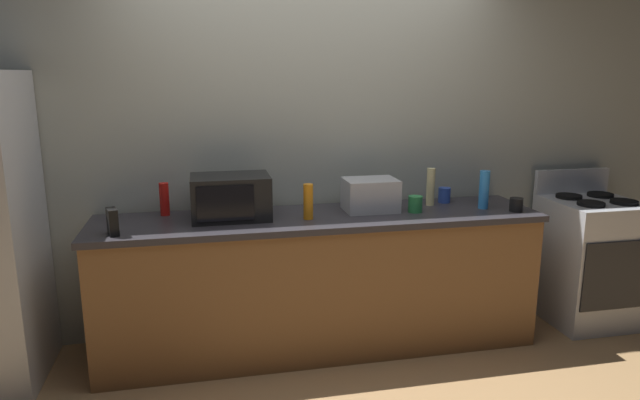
# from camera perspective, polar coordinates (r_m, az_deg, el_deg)

# --- Properties ---
(ground_plane) EXTENTS (8.00, 8.00, 0.00)m
(ground_plane) POSITION_cam_1_polar(r_m,az_deg,el_deg) (3.55, 1.42, -17.41)
(ground_plane) COLOR #A87F51
(back_wall) EXTENTS (6.40, 0.10, 2.70)m
(back_wall) POSITION_cam_1_polar(r_m,az_deg,el_deg) (3.88, -1.27, 6.35)
(back_wall) COLOR #9EA399
(back_wall) RESTS_ON ground_plane
(counter_run) EXTENTS (2.84, 0.64, 0.90)m
(counter_run) POSITION_cam_1_polar(r_m,az_deg,el_deg) (3.70, -0.00, -8.30)
(counter_run) COLOR brown
(counter_run) RESTS_ON ground_plane
(stove_range) EXTENTS (0.60, 0.61, 1.08)m
(stove_range) POSITION_cam_1_polar(r_m,az_deg,el_deg) (4.54, 25.66, -5.48)
(stove_range) COLOR #B7BABF
(stove_range) RESTS_ON ground_plane
(microwave) EXTENTS (0.48, 0.35, 0.27)m
(microwave) POSITION_cam_1_polar(r_m,az_deg,el_deg) (3.51, -9.07, 0.31)
(microwave) COLOR black
(microwave) RESTS_ON counter_run
(toaster_oven) EXTENTS (0.34, 0.26, 0.21)m
(toaster_oven) POSITION_cam_1_polar(r_m,az_deg,el_deg) (3.69, 5.13, 0.53)
(toaster_oven) COLOR #B7BABF
(toaster_oven) RESTS_ON counter_run
(cordless_phone) EXTENTS (0.08, 0.12, 0.15)m
(cordless_phone) POSITION_cam_1_polar(r_m,az_deg,el_deg) (3.33, -20.32, -2.09)
(cordless_phone) COLOR black
(cordless_phone) RESTS_ON counter_run
(bottle_hand_soap) EXTENTS (0.06, 0.06, 0.26)m
(bottle_hand_soap) POSITION_cam_1_polar(r_m,az_deg,el_deg) (3.89, 11.17, 1.32)
(bottle_hand_soap) COLOR beige
(bottle_hand_soap) RESTS_ON counter_run
(bottle_dish_soap) EXTENTS (0.06, 0.06, 0.22)m
(bottle_dish_soap) POSITION_cam_1_polar(r_m,az_deg,el_deg) (3.46, -1.20, -0.17)
(bottle_dish_soap) COLOR orange
(bottle_dish_soap) RESTS_ON counter_run
(bottle_spray_cleaner) EXTENTS (0.07, 0.07, 0.25)m
(bottle_spray_cleaner) POSITION_cam_1_polar(r_m,az_deg,el_deg) (3.88, 16.32, 1.01)
(bottle_spray_cleaner) COLOR #338CE5
(bottle_spray_cleaner) RESTS_ON counter_run
(bottle_hot_sauce) EXTENTS (0.06, 0.06, 0.21)m
(bottle_hot_sauce) POSITION_cam_1_polar(r_m,az_deg,el_deg) (3.68, -15.52, 0.08)
(bottle_hot_sauce) COLOR red
(bottle_hot_sauce) RESTS_ON counter_run
(mug_black) EXTENTS (0.09, 0.09, 0.09)m
(mug_black) POSITION_cam_1_polar(r_m,az_deg,el_deg) (3.88, 19.29, -0.45)
(mug_black) COLOR black
(mug_black) RESTS_ON counter_run
(mug_green) EXTENTS (0.09, 0.09, 0.11)m
(mug_green) POSITION_cam_1_polar(r_m,az_deg,el_deg) (3.69, 9.65, -0.41)
(mug_green) COLOR #2D8C47
(mug_green) RESTS_ON counter_run
(mug_blue) EXTENTS (0.08, 0.08, 0.10)m
(mug_blue) POSITION_cam_1_polar(r_m,az_deg,el_deg) (4.01, 12.51, 0.49)
(mug_blue) COLOR #2D4CB2
(mug_blue) RESTS_ON counter_run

